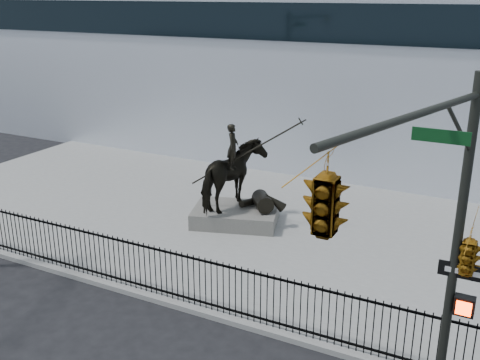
% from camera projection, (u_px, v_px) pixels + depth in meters
% --- Properties ---
extents(ground, '(120.00, 120.00, 0.00)m').
position_uv_depth(ground, '(152.00, 328.00, 14.52)').
color(ground, black).
rests_on(ground, ground).
extents(plaza, '(30.00, 12.00, 0.15)m').
position_uv_depth(plaza, '(266.00, 228.00, 20.39)').
color(plaza, gray).
rests_on(plaza, ground).
extents(building, '(44.00, 14.00, 9.00)m').
position_uv_depth(building, '(369.00, 65.00, 29.92)').
color(building, white).
rests_on(building, ground).
extents(picket_fence, '(22.10, 0.10, 1.50)m').
position_uv_depth(picket_fence, '(178.00, 276.00, 15.28)').
color(picket_fence, black).
rests_on(picket_fence, plaza).
extents(statue_plinth, '(3.53, 2.91, 0.57)m').
position_uv_depth(statue_plinth, '(236.00, 215.00, 20.63)').
color(statue_plinth, '#5B5853').
rests_on(statue_plinth, plaza).
extents(equestrian_statue, '(3.74, 2.92, 3.31)m').
position_uv_depth(equestrian_statue, '(237.00, 177.00, 20.15)').
color(equestrian_statue, black).
rests_on(equestrian_statue, statue_plinth).
extents(traffic_signal_right, '(2.17, 6.86, 7.00)m').
position_uv_depth(traffic_signal_right, '(409.00, 230.00, 8.47)').
color(traffic_signal_right, '#242621').
rests_on(traffic_signal_right, ground).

